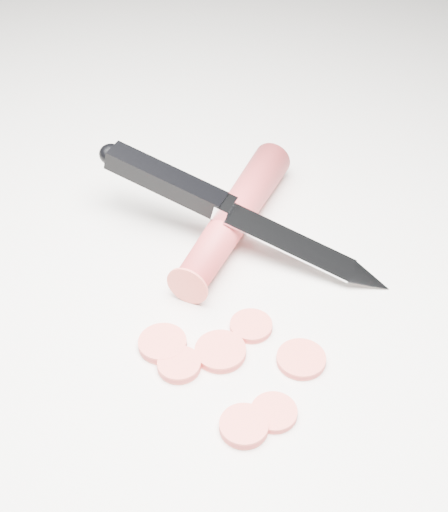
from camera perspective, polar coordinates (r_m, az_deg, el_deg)
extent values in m
plane|color=silver|center=(0.56, -1.50, -5.81)|extent=(2.40, 2.40, 0.00)
cylinder|color=red|center=(0.63, 0.85, 3.23)|extent=(0.14, 0.18, 0.03)
cylinder|color=#F45A4B|center=(0.55, -4.94, -7.00)|extent=(0.04, 0.04, 0.01)
cylinder|color=#F45A4B|center=(0.54, -0.29, -7.65)|extent=(0.04, 0.04, 0.01)
cylinder|color=#F45A4B|center=(0.56, 2.18, -5.62)|extent=(0.03, 0.03, 0.01)
cylinder|color=#F45A4B|center=(0.54, 6.19, -8.21)|extent=(0.04, 0.04, 0.01)
cylinder|color=#F45A4B|center=(0.51, 4.01, -12.38)|extent=(0.03, 0.03, 0.01)
cylinder|color=#F45A4B|center=(0.53, -3.61, -8.69)|extent=(0.03, 0.03, 0.01)
cylinder|color=#F45A4B|center=(0.50, 1.61, -13.44)|extent=(0.03, 0.03, 0.01)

